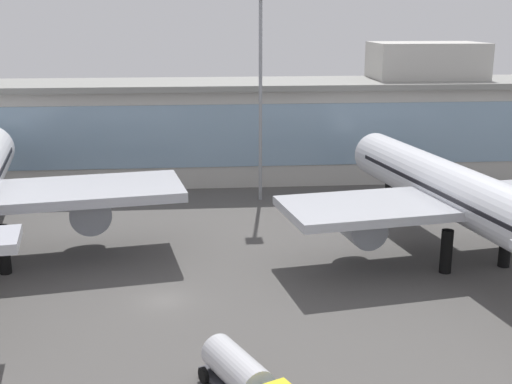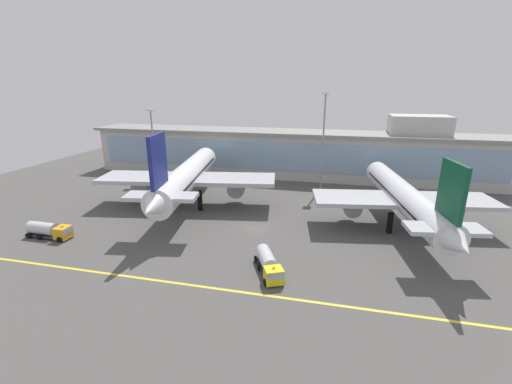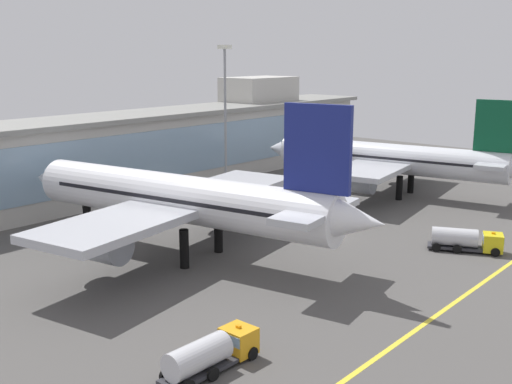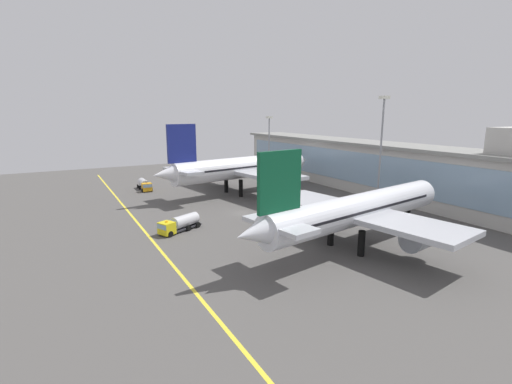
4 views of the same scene
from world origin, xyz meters
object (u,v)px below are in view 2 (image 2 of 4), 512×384
apron_light_mast_west (152,133)px  airliner_near_left (187,177)px  fuel_tanker_truck (269,265)px  airliner_near_right (404,198)px  baggage_tug_near (50,230)px  apron_light_mast_centre (324,128)px

apron_light_mast_west → airliner_near_left: bearing=-46.1°
fuel_tanker_truck → airliner_near_right: bearing=111.7°
fuel_tanker_truck → apron_light_mast_west: size_ratio=0.44×
airliner_near_right → fuel_tanker_truck: bearing=127.3°
fuel_tanker_truck → baggage_tug_near: same height
baggage_tug_near → apron_light_mast_centre: (47.59, 43.81, 15.17)m
airliner_near_left → apron_light_mast_centre: bearing=-64.6°
airliner_near_left → apron_light_mast_west: bearing=34.4°
airliner_near_right → fuel_tanker_truck: (-22.38, -23.67, -4.81)m
fuel_tanker_truck → apron_light_mast_centre: bearing=148.9°
apron_light_mast_west → baggage_tug_near: bearing=-87.3°
airliner_near_left → apron_light_mast_centre: size_ratio=2.00×
baggage_tug_near → fuel_tanker_truck: bearing=-3.3°
baggage_tug_near → apron_light_mast_west: apron_light_mast_west is taller
fuel_tanker_truck → apron_light_mast_west: 65.73m
fuel_tanker_truck → apron_light_mast_centre: 49.58m
apron_light_mast_west → fuel_tanker_truck: bearing=-46.3°
airliner_near_right → apron_light_mast_west: size_ratio=2.35×
airliner_near_left → airliner_near_right: airliner_near_left is taller
baggage_tug_near → apron_light_mast_centre: bearing=43.6°
apron_light_mast_west → apron_light_mast_centre: bearing=0.3°
airliner_near_right → fuel_tanker_truck: size_ratio=5.33×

